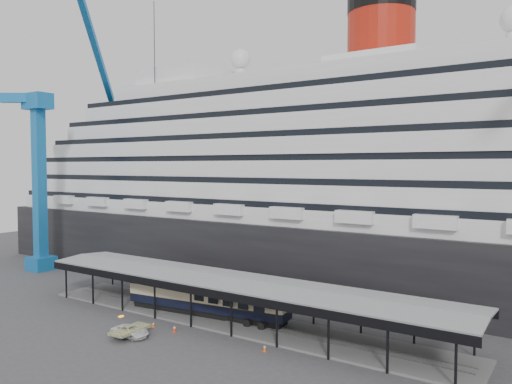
# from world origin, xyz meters

# --- Properties ---
(ground) EXTENTS (200.00, 200.00, 0.00)m
(ground) POSITION_xyz_m (0.00, 0.00, 0.00)
(ground) COLOR #3C3C3F
(ground) RESTS_ON ground
(cruise_ship) EXTENTS (130.00, 30.00, 43.90)m
(cruise_ship) POSITION_xyz_m (0.05, 32.00, 18.35)
(cruise_ship) COLOR black
(cruise_ship) RESTS_ON ground
(platform_canopy) EXTENTS (56.00, 9.18, 5.30)m
(platform_canopy) POSITION_xyz_m (0.00, 5.00, 2.36)
(platform_canopy) COLOR slate
(platform_canopy) RESTS_ON ground
(crane_blue) EXTENTS (22.63, 19.19, 47.60)m
(crane_blue) POSITION_xyz_m (-45.11, 10.62, 19.96)
(crane_blue) COLOR #176AB0
(crane_blue) RESTS_ON ground
(port_truck) EXTENTS (4.52, 2.27, 1.23)m
(port_truck) POSITION_xyz_m (-6.19, -5.26, 0.61)
(port_truck) COLOR silver
(port_truck) RESTS_ON ground
(pullman_carriage) EXTENTS (21.86, 5.37, 21.28)m
(pullman_carriage) POSITION_xyz_m (-3.95, 5.00, 2.59)
(pullman_carriage) COLOR black
(pullman_carriage) RESTS_ON ground
(traffic_cone_left) EXTENTS (0.40, 0.40, 0.67)m
(traffic_cone_left) POSITION_xyz_m (-6.41, -1.58, 0.33)
(traffic_cone_left) COLOR #F05E0D
(traffic_cone_left) RESTS_ON ground
(traffic_cone_mid) EXTENTS (0.53, 0.53, 0.82)m
(traffic_cone_mid) POSITION_xyz_m (-3.27, -1.44, 0.41)
(traffic_cone_mid) COLOR red
(traffic_cone_mid) RESTS_ON ground
(traffic_cone_right) EXTENTS (0.42, 0.42, 0.73)m
(traffic_cone_right) POSITION_xyz_m (8.26, -0.76, 0.36)
(traffic_cone_right) COLOR #E5560C
(traffic_cone_right) RESTS_ON ground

